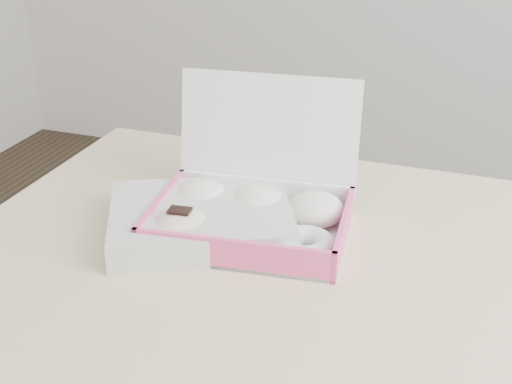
% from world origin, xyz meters
% --- Properties ---
extents(table, '(1.20, 0.80, 0.75)m').
position_xyz_m(table, '(0.00, 0.00, 0.67)').
color(table, '#D4BC8B').
rests_on(table, ground).
extents(donut_box, '(0.30, 0.26, 0.20)m').
position_xyz_m(donut_box, '(-0.21, 0.10, 0.78)').
color(donut_box, white).
rests_on(donut_box, table).
extents(newspapers, '(0.32, 0.29, 0.04)m').
position_xyz_m(newspapers, '(-0.27, 0.07, 0.77)').
color(newspapers, silver).
rests_on(newspapers, table).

